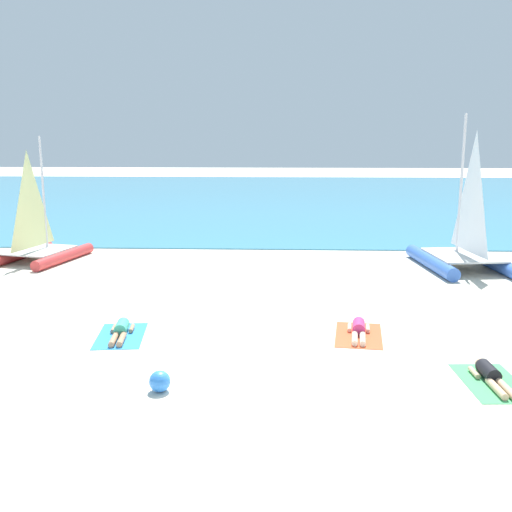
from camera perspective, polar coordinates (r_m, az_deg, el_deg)
ground_plane at (r=22.28m, az=0.44°, el=-0.80°), size 120.00×120.00×0.00m
ocean_water at (r=44.80m, az=1.39°, el=5.56°), size 120.00×40.00×0.05m
sailboat_red at (r=24.15m, az=-19.78°, el=1.16°), size 3.04×4.00×4.67m
sailboat_blue at (r=22.68m, az=19.00°, el=0.87°), size 3.13×4.46×5.46m
towel_left at (r=14.98m, az=-12.67°, el=-7.38°), size 1.30×2.01×0.01m
sunbather_left at (r=15.00m, az=-12.66°, el=-6.84°), size 0.59×1.57×0.30m
towel_middle at (r=14.88m, az=9.68°, el=-7.39°), size 1.33×2.02×0.01m
sunbather_middle at (r=14.90m, az=9.69°, el=-6.85°), size 0.60×1.57×0.30m
towel_right at (r=12.91m, az=21.40°, el=-11.09°), size 1.20×1.95×0.01m
sunbather_right at (r=12.92m, az=21.33°, el=-10.46°), size 0.56×1.57×0.30m
beach_ball at (r=11.76m, az=-9.09°, el=-11.62°), size 0.41×0.41×0.41m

